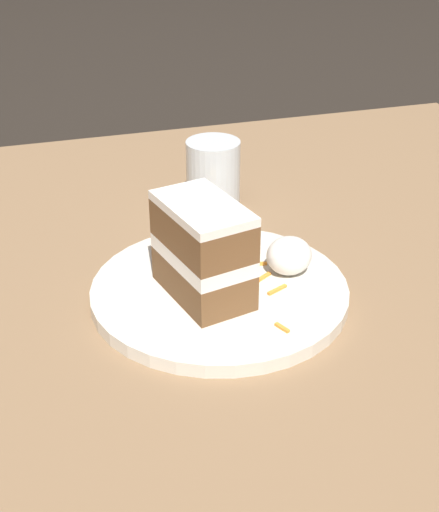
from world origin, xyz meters
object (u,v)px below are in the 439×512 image
object	(u,v)px
cream_dollop	(289,256)
cake_slice	(203,250)
orange_garnish	(195,241)
plate	(220,291)
drinking_glass	(213,178)

from	to	relation	value
cream_dollop	cake_slice	bearing A→B (deg)	7.59
cake_slice	orange_garnish	size ratio (longest dim) A/B	2.01
cream_dollop	orange_garnish	distance (m)	0.13
plate	drinking_glass	distance (m)	0.24
drinking_glass	cake_slice	bearing A→B (deg)	71.03
cream_dollop	orange_garnish	bearing A→B (deg)	-49.99
cake_slice	cream_dollop	world-z (taller)	cake_slice
orange_garnish	cream_dollop	bearing A→B (deg)	130.01
plate	cake_slice	distance (m)	0.06
plate	orange_garnish	size ratio (longest dim) A/B	4.50
cake_slice	orange_garnish	xyz separation A→B (m)	(-0.02, -0.11, -0.05)
cake_slice	orange_garnish	distance (m)	0.12
cream_dollop	drinking_glass	size ratio (longest dim) A/B	0.56
plate	orange_garnish	distance (m)	0.10
cream_dollop	orange_garnish	world-z (taller)	cream_dollop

